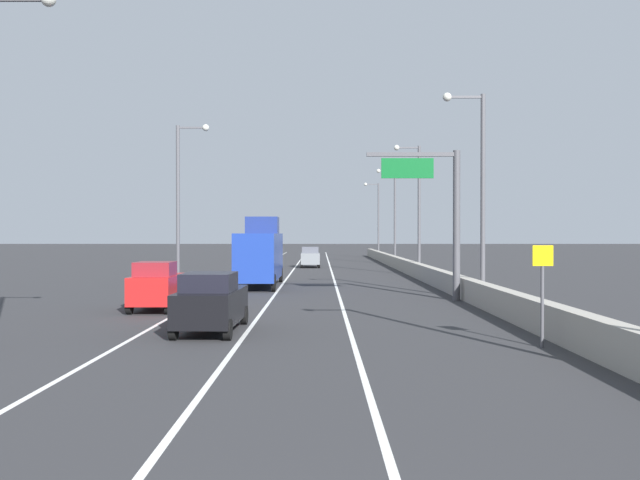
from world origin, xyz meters
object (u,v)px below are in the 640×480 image
(lamp_post_right_second, at_px, (475,182))
(car_gray_2, at_px, (308,257))
(lamp_post_right_fourth, at_px, (390,210))
(lamp_post_left_mid, at_px, (179,193))
(lamp_post_right_fifth, at_px, (374,215))
(speed_advisory_sign, at_px, (540,288))
(car_red_3, at_px, (154,286))
(car_white_0, at_px, (257,254))
(car_black_1, at_px, (209,302))
(box_truck, at_px, (258,254))
(overhead_sign_gantry, at_px, (439,206))
(lamp_post_right_third, at_px, (414,201))

(lamp_post_right_second, height_order, car_gray_2, lamp_post_right_second)
(lamp_post_right_fourth, height_order, lamp_post_left_mid, same)
(lamp_post_right_fourth, xyz_separation_m, lamp_post_right_fifth, (-0.07, 20.59, 0.00))
(lamp_post_right_second, bearing_deg, speed_advisory_sign, -95.44)
(lamp_post_right_second, relative_size, car_red_3, 2.54)
(lamp_post_right_fifth, relative_size, car_white_0, 2.17)
(lamp_post_right_fourth, xyz_separation_m, car_red_3, (-15.04, -45.75, -4.90))
(lamp_post_right_fifth, bearing_deg, lamp_post_right_second, -89.95)
(lamp_post_right_second, bearing_deg, car_black_1, -135.83)
(lamp_post_left_mid, bearing_deg, car_white_0, 86.64)
(lamp_post_right_second, height_order, car_white_0, lamp_post_right_second)
(speed_advisory_sign, height_order, lamp_post_right_fifth, lamp_post_right_fifth)
(lamp_post_left_mid, height_order, box_truck, lamp_post_left_mid)
(speed_advisory_sign, distance_m, car_white_0, 60.79)
(lamp_post_right_fourth, bearing_deg, overhead_sign_gantry, -92.55)
(car_black_1, height_order, car_gray_2, car_gray_2)
(car_white_0, height_order, car_black_1, car_black_1)
(car_gray_2, height_order, car_red_3, car_red_3)
(car_gray_2, distance_m, car_red_3, 39.42)
(overhead_sign_gantry, distance_m, lamp_post_left_mid, 18.21)
(car_gray_2, bearing_deg, car_black_1, -93.40)
(lamp_post_right_third, distance_m, car_red_3, 29.58)
(overhead_sign_gantry, relative_size, car_black_1, 1.56)
(lamp_post_right_fourth, relative_size, box_truck, 1.11)
(overhead_sign_gantry, relative_size, lamp_post_right_third, 0.72)
(lamp_post_right_third, height_order, box_truck, lamp_post_right_third)
(lamp_post_right_third, xyz_separation_m, car_red_3, (-14.76, -25.16, -4.90))
(lamp_post_right_second, xyz_separation_m, lamp_post_left_mid, (-16.83, 10.12, 0.00))
(overhead_sign_gantry, height_order, lamp_post_right_fourth, lamp_post_right_fourth)
(car_black_1, bearing_deg, box_truck, 90.30)
(lamp_post_right_fifth, height_order, car_white_0, lamp_post_right_fifth)
(lamp_post_right_fourth, distance_m, lamp_post_left_mid, 35.33)
(overhead_sign_gantry, bearing_deg, box_truck, 136.14)
(car_white_0, bearing_deg, lamp_post_right_second, -71.70)
(overhead_sign_gantry, relative_size, lamp_post_right_fifth, 0.72)
(lamp_post_right_second, distance_m, lamp_post_right_third, 20.59)
(speed_advisory_sign, bearing_deg, overhead_sign_gantry, 91.76)
(lamp_post_right_fourth, distance_m, car_black_1, 53.95)
(lamp_post_right_fourth, height_order, lamp_post_right_fifth, same)
(lamp_post_right_second, distance_m, lamp_post_right_fifth, 61.76)
(lamp_post_right_second, xyz_separation_m, car_gray_2, (-8.90, 34.36, -4.94))
(speed_advisory_sign, distance_m, lamp_post_right_fifth, 76.43)
(car_white_0, xyz_separation_m, car_gray_2, (5.90, -10.38, 0.02))
(lamp_post_left_mid, bearing_deg, car_black_1, -76.28)
(car_white_0, relative_size, car_black_1, 1.00)
(speed_advisory_sign, distance_m, lamp_post_right_second, 15.20)
(overhead_sign_gantry, distance_m, car_red_3, 14.41)
(lamp_post_right_fourth, distance_m, car_gray_2, 12.26)
(lamp_post_right_third, relative_size, lamp_post_left_mid, 1.00)
(lamp_post_right_third, bearing_deg, lamp_post_right_fourth, 89.22)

